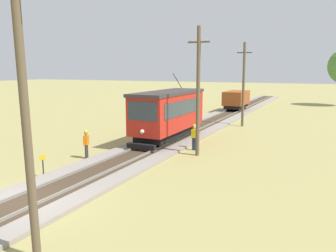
{
  "coord_description": "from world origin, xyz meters",
  "views": [
    {
      "loc": [
        10.7,
        -9.33,
        5.43
      ],
      "look_at": [
        0.17,
        13.17,
        1.29
      ],
      "focal_mm": 36.61,
      "sensor_mm": 36.0,
      "label": 1
    }
  ],
  "objects_px": {
    "utility_pole_mid": "(244,84)",
    "trackside_signal_marker": "(43,165)",
    "red_tram": "(169,113)",
    "freight_car": "(236,99)",
    "utility_pole_foreground": "(25,112)",
    "utility_pole_near_tram": "(198,91)",
    "track_worker": "(86,143)",
    "second_worker": "(194,136)"
  },
  "relations": [
    {
      "from": "utility_pole_foreground",
      "to": "utility_pole_near_tram",
      "type": "bearing_deg",
      "value": 90.0
    },
    {
      "from": "freight_car",
      "to": "trackside_signal_marker",
      "type": "xyz_separation_m",
      "value": [
        -2.1,
        -31.2,
        -0.89
      ]
    },
    {
      "from": "freight_car",
      "to": "second_worker",
      "type": "height_order",
      "value": "freight_car"
    },
    {
      "from": "red_tram",
      "to": "utility_pole_near_tram",
      "type": "xyz_separation_m",
      "value": [
        3.4,
        -2.98,
        1.9
      ]
    },
    {
      "from": "track_worker",
      "to": "second_worker",
      "type": "distance_m",
      "value": 7.11
    },
    {
      "from": "red_tram",
      "to": "freight_car",
      "type": "height_order",
      "value": "red_tram"
    },
    {
      "from": "utility_pole_near_tram",
      "to": "second_worker",
      "type": "distance_m",
      "value": 3.42
    },
    {
      "from": "freight_car",
      "to": "utility_pole_foreground",
      "type": "xyz_separation_m",
      "value": [
        3.4,
        -37.06,
        2.75
      ]
    },
    {
      "from": "utility_pole_near_tram",
      "to": "second_worker",
      "type": "height_order",
      "value": "utility_pole_near_tram"
    },
    {
      "from": "freight_car",
      "to": "trackside_signal_marker",
      "type": "bearing_deg",
      "value": -93.85
    },
    {
      "from": "utility_pole_near_tram",
      "to": "red_tram",
      "type": "bearing_deg",
      "value": 138.72
    },
    {
      "from": "utility_pole_mid",
      "to": "trackside_signal_marker",
      "type": "bearing_deg",
      "value": -105.43
    },
    {
      "from": "red_tram",
      "to": "second_worker",
      "type": "relative_size",
      "value": 4.79
    },
    {
      "from": "trackside_signal_marker",
      "to": "track_worker",
      "type": "height_order",
      "value": "track_worker"
    },
    {
      "from": "red_tram",
      "to": "trackside_signal_marker",
      "type": "xyz_separation_m",
      "value": [
        -2.1,
        -10.52,
        -1.53
      ]
    },
    {
      "from": "utility_pole_mid",
      "to": "track_worker",
      "type": "height_order",
      "value": "utility_pole_mid"
    },
    {
      "from": "red_tram",
      "to": "second_worker",
      "type": "height_order",
      "value": "red_tram"
    },
    {
      "from": "track_worker",
      "to": "second_worker",
      "type": "relative_size",
      "value": 1.0
    },
    {
      "from": "red_tram",
      "to": "freight_car",
      "type": "distance_m",
      "value": 20.7
    },
    {
      "from": "red_tram",
      "to": "utility_pole_near_tram",
      "type": "relative_size",
      "value": 1.07
    },
    {
      "from": "utility_pole_foreground",
      "to": "utility_pole_mid",
      "type": "height_order",
      "value": "utility_pole_foreground"
    },
    {
      "from": "utility_pole_near_tram",
      "to": "trackside_signal_marker",
      "type": "xyz_separation_m",
      "value": [
        -5.5,
        -7.54,
        -3.43
      ]
    },
    {
      "from": "freight_car",
      "to": "second_worker",
      "type": "bearing_deg",
      "value": -83.09
    },
    {
      "from": "red_tram",
      "to": "utility_pole_mid",
      "type": "relative_size",
      "value": 1.08
    },
    {
      "from": "trackside_signal_marker",
      "to": "red_tram",
      "type": "bearing_deg",
      "value": 78.69
    },
    {
      "from": "utility_pole_foreground",
      "to": "utility_pole_mid",
      "type": "distance_m",
      "value": 25.79
    },
    {
      "from": "freight_car",
      "to": "utility_pole_mid",
      "type": "distance_m",
      "value": 12.03
    },
    {
      "from": "utility_pole_mid",
      "to": "track_worker",
      "type": "xyz_separation_m",
      "value": [
        -5.9,
        -15.98,
        -3.05
      ]
    },
    {
      "from": "utility_pole_foreground",
      "to": "trackside_signal_marker",
      "type": "xyz_separation_m",
      "value": [
        -5.5,
        5.86,
        -3.64
      ]
    },
    {
      "from": "trackside_signal_marker",
      "to": "second_worker",
      "type": "xyz_separation_m",
      "value": [
        4.82,
        8.79,
        0.32
      ]
    },
    {
      "from": "trackside_signal_marker",
      "to": "second_worker",
      "type": "distance_m",
      "value": 10.03
    },
    {
      "from": "utility_pole_mid",
      "to": "utility_pole_near_tram",
      "type": "bearing_deg",
      "value": -90.0
    },
    {
      "from": "freight_car",
      "to": "trackside_signal_marker",
      "type": "relative_size",
      "value": 4.41
    },
    {
      "from": "freight_car",
      "to": "track_worker",
      "type": "relative_size",
      "value": 2.91
    },
    {
      "from": "utility_pole_mid",
      "to": "track_worker",
      "type": "distance_m",
      "value": 17.31
    },
    {
      "from": "freight_car",
      "to": "utility_pole_near_tram",
      "type": "xyz_separation_m",
      "value": [
        3.4,
        -23.67,
        2.54
      ]
    },
    {
      "from": "trackside_signal_marker",
      "to": "track_worker",
      "type": "relative_size",
      "value": 0.66
    },
    {
      "from": "utility_pole_foreground",
      "to": "second_worker",
      "type": "relative_size",
      "value": 4.72
    },
    {
      "from": "freight_car",
      "to": "second_worker",
      "type": "distance_m",
      "value": 22.59
    },
    {
      "from": "utility_pole_near_tram",
      "to": "utility_pole_mid",
      "type": "relative_size",
      "value": 1.01
    },
    {
      "from": "freight_car",
      "to": "utility_pole_foreground",
      "type": "height_order",
      "value": "utility_pole_foreground"
    },
    {
      "from": "utility_pole_mid",
      "to": "trackside_signal_marker",
      "type": "distance_m",
      "value": 20.95
    }
  ]
}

